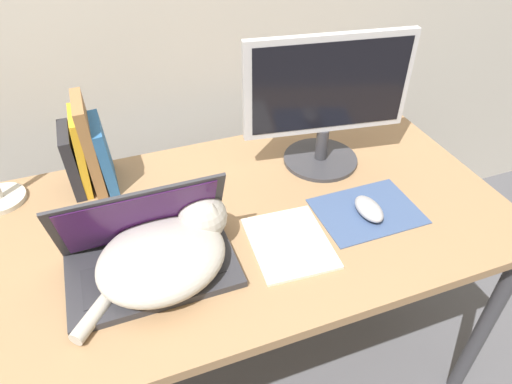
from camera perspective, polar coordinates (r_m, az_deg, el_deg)
The scene contains 8 objects.
desk at distance 1.24m, azimuth -1.87°, elevation -5.39°, with size 1.41×0.75×0.72m.
laptop at distance 1.06m, azimuth -13.19°, elevation -7.57°, with size 0.38×0.22×0.22m.
cat at distance 1.04m, azimuth -10.89°, elevation -7.30°, with size 0.38×0.32×0.14m.
external_monitor at distance 1.29m, azimuth 8.84°, elevation 11.30°, with size 0.47×0.22×0.39m.
mousepad at distance 1.24m, azimuth 13.71°, elevation -2.33°, with size 0.26×0.20×0.00m.
computer_mouse at distance 1.21m, azimuth 13.93°, elevation -2.06°, with size 0.06×0.10×0.04m.
book_row at distance 1.31m, azimuth -20.34°, elevation 4.77°, with size 0.12×0.15×0.26m.
notepad at distance 1.12m, azimuth 4.20°, elevation -6.34°, with size 0.20×0.23×0.01m.
Camera 1 is at (-0.27, -0.47, 1.52)m, focal length 32.00 mm.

